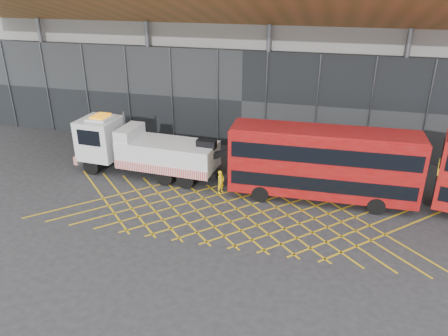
# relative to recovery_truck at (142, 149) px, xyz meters

# --- Properties ---
(ground_plane) EXTENTS (120.00, 120.00, 0.00)m
(ground_plane) POSITION_rel_recovery_truck_xyz_m (3.81, -4.23, -1.97)
(ground_plane) COLOR #242426
(road_markings) EXTENTS (24.76, 7.16, 0.01)m
(road_markings) POSITION_rel_recovery_truck_xyz_m (7.81, -4.23, -1.96)
(road_markings) COLOR gold
(road_markings) RESTS_ON ground_plane
(construction_building) EXTENTS (55.00, 23.97, 18.00)m
(construction_building) POSITION_rel_recovery_truck_xyz_m (5.73, 14.17, 7.01)
(construction_building) COLOR gray
(construction_building) RESTS_ON ground_plane
(recovery_truck) EXTENTS (12.28, 3.58, 4.27)m
(recovery_truck) POSITION_rel_recovery_truck_xyz_m (0.00, 0.00, 0.00)
(recovery_truck) COLOR black
(recovery_truck) RESTS_ON ground_plane
(bus_towed) EXTENTS (11.80, 3.02, 4.77)m
(bus_towed) POSITION_rel_recovery_truck_xyz_m (12.74, -0.80, 0.68)
(bus_towed) COLOR maroon
(bus_towed) RESTS_ON ground_plane
(worker) EXTENTS (0.60, 0.70, 1.61)m
(worker) POSITION_rel_recovery_truck_xyz_m (6.29, -1.54, -1.16)
(worker) COLOR yellow
(worker) RESTS_ON ground_plane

